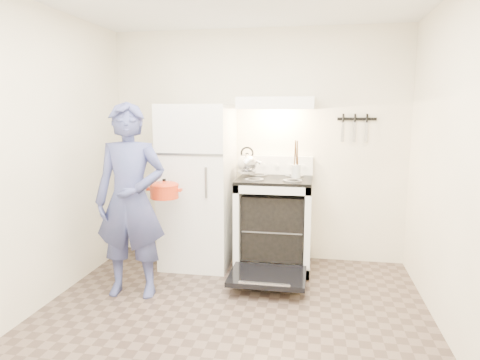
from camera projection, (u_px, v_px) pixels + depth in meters
name	position (u px, v px, depth m)	size (l,w,h in m)	color
floor	(223.00, 335.00, 3.15)	(3.60, 3.60, 0.00)	brown
back_wall	(257.00, 146.00, 4.70)	(3.20, 0.02, 2.50)	white
refrigerator	(198.00, 186.00, 4.52)	(0.70, 0.70, 1.70)	white
stove_body	(274.00, 224.00, 4.47)	(0.76, 0.65, 0.92)	white
cooktop	(275.00, 180.00, 4.40)	(0.76, 0.65, 0.03)	black
backsplash	(277.00, 165.00, 4.65)	(0.76, 0.07, 0.20)	white
oven_door	(268.00, 276.00, 3.95)	(0.70, 0.54, 0.04)	black
oven_rack	(274.00, 226.00, 4.48)	(0.60, 0.52, 0.01)	slate
range_hood	(277.00, 103.00, 4.34)	(0.76, 0.50, 0.12)	white
knife_strip	(357.00, 119.00, 4.45)	(0.40, 0.02, 0.03)	black
pizza_stone	(279.00, 223.00, 4.55)	(0.33, 0.33, 0.02)	#8D6F4D
tea_kettle	(247.00, 162.00, 4.48)	(0.26, 0.21, 0.31)	#BCBCC1
utensil_jar	(296.00, 171.00, 4.22)	(0.09, 0.09, 0.13)	silver
person	(131.00, 201.00, 3.74)	(0.62, 0.41, 1.71)	navy
dutch_oven	(164.00, 192.00, 3.97)	(0.33, 0.26, 0.22)	red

